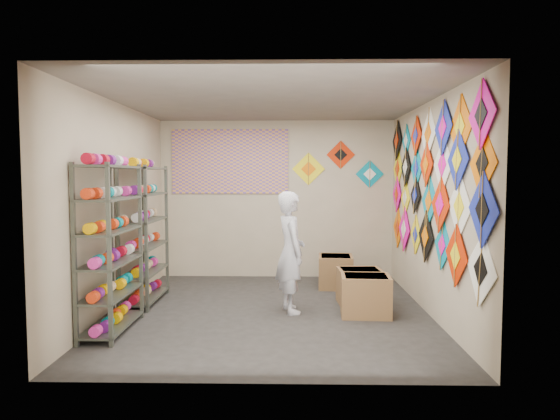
{
  "coord_description": "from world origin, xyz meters",
  "views": [
    {
      "loc": [
        0.24,
        -6.36,
        1.77
      ],
      "look_at": [
        0.1,
        0.3,
        1.3
      ],
      "focal_mm": 32.0,
      "sensor_mm": 36.0,
      "label": 1
    }
  ],
  "objects_px": {
    "shopkeeper": "(291,252)",
    "shelf_rack_front": "(111,248)",
    "carton_c": "(336,272)",
    "carton_a": "(365,295)",
    "shelf_rack_back": "(144,234)",
    "carton_b": "(360,286)"
  },
  "relations": [
    {
      "from": "carton_c",
      "to": "carton_a",
      "type": "bearing_deg",
      "value": -77.77
    },
    {
      "from": "shelf_rack_back",
      "to": "carton_c",
      "type": "relative_size",
      "value": 3.29
    },
    {
      "from": "shelf_rack_front",
      "to": "carton_c",
      "type": "relative_size",
      "value": 3.29
    },
    {
      "from": "shelf_rack_front",
      "to": "carton_a",
      "type": "relative_size",
      "value": 3.12
    },
    {
      "from": "carton_a",
      "to": "carton_b",
      "type": "height_order",
      "value": "carton_a"
    },
    {
      "from": "carton_b",
      "to": "carton_c",
      "type": "xyz_separation_m",
      "value": [
        -0.24,
        0.99,
        0.01
      ]
    },
    {
      "from": "carton_c",
      "to": "carton_b",
      "type": "bearing_deg",
      "value": -72.58
    },
    {
      "from": "carton_a",
      "to": "shelf_rack_front",
      "type": "bearing_deg",
      "value": -163.13
    },
    {
      "from": "shelf_rack_front",
      "to": "carton_c",
      "type": "xyz_separation_m",
      "value": [
        2.73,
        2.27,
        -0.7
      ]
    },
    {
      "from": "shelf_rack_back",
      "to": "carton_c",
      "type": "distance_m",
      "value": 2.98
    },
    {
      "from": "shopkeeper",
      "to": "shelf_rack_front",
      "type": "bearing_deg",
      "value": 96.96
    },
    {
      "from": "carton_b",
      "to": "shopkeeper",
      "type": "bearing_deg",
      "value": -159.39
    },
    {
      "from": "shelf_rack_back",
      "to": "shopkeeper",
      "type": "bearing_deg",
      "value": -12.36
    },
    {
      "from": "shelf_rack_back",
      "to": "carton_b",
      "type": "bearing_deg",
      "value": -0.41
    },
    {
      "from": "shopkeeper",
      "to": "carton_a",
      "type": "bearing_deg",
      "value": -115.41
    },
    {
      "from": "shopkeeper",
      "to": "carton_b",
      "type": "height_order",
      "value": "shopkeeper"
    },
    {
      "from": "shelf_rack_front",
      "to": "shelf_rack_back",
      "type": "distance_m",
      "value": 1.3
    },
    {
      "from": "carton_c",
      "to": "shopkeeper",
      "type": "bearing_deg",
      "value": -113.03
    },
    {
      "from": "shelf_rack_front",
      "to": "shopkeeper",
      "type": "height_order",
      "value": "shelf_rack_front"
    },
    {
      "from": "shelf_rack_front",
      "to": "carton_a",
      "type": "xyz_separation_m",
      "value": [
        2.97,
        0.7,
        -0.7
      ]
    },
    {
      "from": "shelf_rack_back",
      "to": "carton_a",
      "type": "relative_size",
      "value": 3.12
    },
    {
      "from": "shelf_rack_front",
      "to": "carton_a",
      "type": "height_order",
      "value": "shelf_rack_front"
    }
  ]
}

